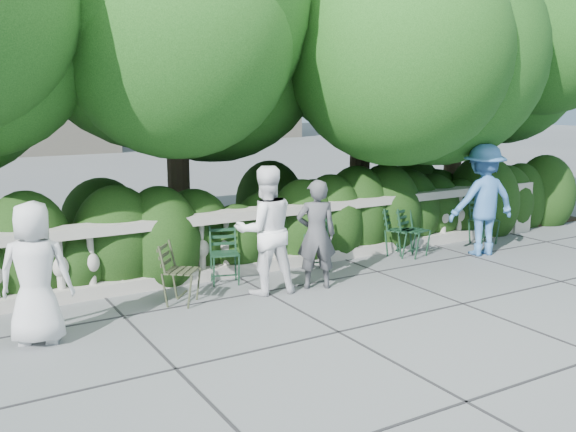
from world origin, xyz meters
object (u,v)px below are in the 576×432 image
chair_weathered (193,304)px  person_older_blue (483,200)px  chair_c (318,272)px  person_businessman (35,273)px  chair_b (226,286)px  chair_e (488,245)px  chair_d (421,258)px  chair_f (407,257)px  person_woman_grey (316,234)px  person_casual_man (265,230)px

chair_weathered → person_older_blue: bearing=-49.7°
chair_c → person_businessman: person_businessman is taller
chair_b → chair_e: (5.21, -0.15, 0.00)m
chair_c → person_older_blue: person_older_blue is taller
chair_d → chair_weathered: 4.27m
chair_d → person_businessman: person_businessman is taller
chair_b → person_businessman: size_ratio=0.52×
chair_b → chair_f: 3.37m
chair_e → person_woman_grey: bearing=-169.7°
person_woman_grey → chair_d: bearing=-146.0°
person_businessman → person_casual_man: 3.07m
chair_e → person_casual_man: bearing=-172.8°
chair_e → person_older_blue: size_ratio=0.44×
chair_c → person_older_blue: 3.23m
chair_f → person_casual_man: 3.19m
chair_f → person_businessman: bearing=166.2°
chair_b → person_casual_man: (0.35, -0.54, 0.89)m
person_woman_grey → person_older_blue: (3.51, 0.19, 0.17)m
person_businessman → chair_f: bearing=-148.7°
chair_c → chair_weathered: same height
chair_c → person_businessman: size_ratio=0.52×
chair_d → chair_f: size_ratio=1.00×
chair_b → chair_weathered: (-0.73, -0.50, 0.00)m
person_casual_man → chair_b: bearing=-47.1°
chair_b → chair_d: (3.54, -0.19, 0.00)m
chair_d → person_older_blue: size_ratio=0.44×
chair_weathered → person_older_blue: (5.31, -0.02, 0.95)m
person_casual_man → chair_d: bearing=-163.8°
chair_f → person_businessman: person_businessman is taller
person_casual_man → chair_weathered: bearing=7.8°
chair_weathered → person_older_blue: size_ratio=0.44×
chair_c → chair_f: same height
chair_weathered → chair_f: bearing=-43.0°
chair_c → person_casual_man: person_casual_man is taller
chair_e → person_casual_man: size_ratio=0.47×
chair_d → chair_b: bearing=159.7°
chair_weathered → person_older_blue: person_older_blue is taller
person_woman_grey → person_older_blue: bearing=-154.9°
chair_d → person_woman_grey: bearing=174.7°
chair_d → person_woman_grey: size_ratio=0.54×
person_businessman → chair_d: bearing=-150.3°
chair_d → person_businessman: (-6.23, -0.68, 0.80)m
chair_e → chair_weathered: size_ratio=1.00×
chair_weathered → chair_b: bearing=-14.8°
chair_b → chair_d: 3.54m
chair_b → chair_e: bearing=15.9°
chair_e → chair_weathered: bearing=-174.0°
chair_weathered → person_woman_grey: (1.80, -0.21, 0.78)m
chair_e → chair_weathered: 5.94m
person_casual_man → person_businessman: bearing=16.0°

